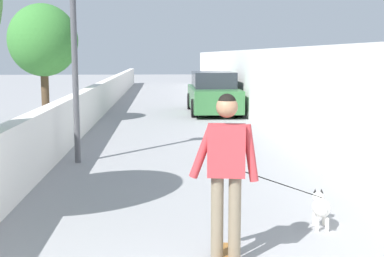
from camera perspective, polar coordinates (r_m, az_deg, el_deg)
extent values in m
plane|color=gray|center=(17.22, -2.01, 1.01)|extent=(80.00, 80.00, 0.00)
cube|color=silver|center=(15.33, -11.87, 2.09)|extent=(48.00, 0.30, 1.14)
cube|color=white|center=(15.41, 8.14, 4.45)|extent=(48.00, 0.30, 2.34)
cylinder|color=#473523|center=(16.52, -16.09, 3.83)|extent=(0.24, 0.24, 1.98)
ellipsoid|color=#387A33|center=(16.49, -16.31, 9.46)|extent=(2.11, 2.11, 2.21)
cylinder|color=#4C4C51|center=(10.42, -12.95, 6.49)|extent=(0.12, 0.12, 3.77)
cylinder|color=beige|center=(5.76, 3.10, -13.51)|extent=(0.06, 0.04, 0.06)
cylinder|color=beige|center=(5.76, 4.54, -13.54)|extent=(0.06, 0.04, 0.06)
cylinder|color=#726651|center=(5.34, 2.83, -9.79)|extent=(0.15, 0.15, 0.86)
cylinder|color=#726651|center=(5.33, 4.79, -9.82)|extent=(0.15, 0.15, 0.86)
cube|color=#B23338|center=(5.16, 3.88, -2.47)|extent=(0.27, 0.41, 0.53)
cylinder|color=#B23338|center=(5.17, 1.22, -2.52)|extent=(0.13, 0.29, 0.58)
cylinder|color=#B23338|center=(5.17, 6.54, -2.75)|extent=(0.11, 0.19, 0.59)
sphere|color=#9E7051|center=(5.10, 3.93, 2.44)|extent=(0.22, 0.22, 0.22)
sphere|color=black|center=(5.09, 3.93, 2.87)|extent=(0.19, 0.19, 0.19)
ellipsoid|color=white|center=(6.65, 14.23, -8.59)|extent=(0.41, 0.27, 0.22)
sphere|color=white|center=(6.87, 13.91, -7.42)|extent=(0.15, 0.15, 0.15)
cone|color=black|center=(6.85, 13.60, -6.78)|extent=(0.06, 0.06, 0.06)
cone|color=black|center=(6.86, 14.27, -6.78)|extent=(0.06, 0.06, 0.06)
cylinder|color=white|center=(6.81, 13.50, -9.73)|extent=(0.04, 0.04, 0.18)
cylinder|color=white|center=(6.83, 14.51, -9.71)|extent=(0.04, 0.04, 0.18)
cylinder|color=white|center=(6.58, 13.82, -10.39)|extent=(0.04, 0.04, 0.18)
cylinder|color=white|center=(6.60, 14.87, -10.37)|extent=(0.04, 0.04, 0.18)
cylinder|color=white|center=(6.40, 14.60, -8.53)|extent=(0.14, 0.05, 0.13)
cylinder|color=black|center=(5.88, 9.68, -6.06)|extent=(1.04, 1.34, 0.66)
cube|color=#336B38|center=(19.18, 2.39, 3.43)|extent=(4.36, 1.70, 0.80)
cube|color=#262B33|center=(19.13, 2.40, 5.46)|extent=(2.27, 1.50, 0.60)
cylinder|color=black|center=(20.48, -0.20, 3.07)|extent=(0.64, 0.22, 0.64)
cylinder|color=black|center=(20.63, 4.20, 3.08)|extent=(0.64, 0.22, 0.64)
cylinder|color=black|center=(17.79, 0.29, 2.28)|extent=(0.64, 0.22, 0.64)
cylinder|color=black|center=(17.96, 5.33, 2.31)|extent=(0.64, 0.22, 0.64)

